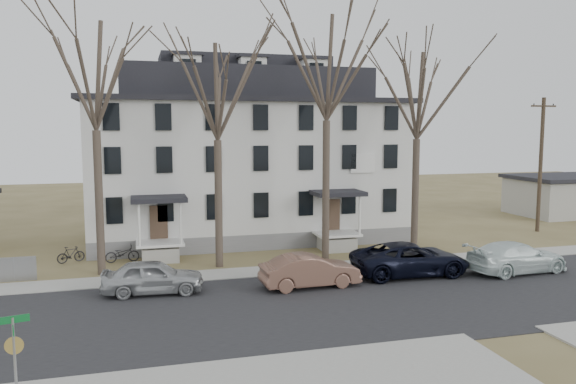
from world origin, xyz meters
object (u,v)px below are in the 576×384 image
object	(u,v)px
bicycle_right	(71,255)
boarding_house	(245,158)
tree_center	(327,59)
bicycle_left	(122,254)
tree_far_left	(94,67)
utility_pole_far	(541,163)
tree_mid_left	(217,85)
street_sign	(14,352)
car_silver	(153,277)
car_navy	(410,260)
car_tan	(310,272)
car_white	(516,258)
tree_mid_right	(418,89)

from	to	relation	value
bicycle_right	boarding_house	bearing A→B (deg)	-87.56
tree_center	bicycle_left	xyz separation A→B (m)	(-11.04, 2.22, -10.61)
tree_far_left	utility_pole_far	distance (m)	30.29
tree_far_left	tree_mid_left	bearing A→B (deg)	0.00
boarding_house	tree_center	world-z (taller)	tree_center
bicycle_right	street_sign	world-z (taller)	street_sign
tree_far_left	street_sign	size ratio (longest dim) A/B	4.99
street_sign	boarding_house	bearing A→B (deg)	53.31
tree_far_left	tree_center	world-z (taller)	tree_center
car_silver	car_navy	world-z (taller)	car_navy
tree_mid_left	car_navy	bearing A→B (deg)	-25.79
car_tan	tree_center	bearing A→B (deg)	-28.76
tree_far_left	tree_center	bearing A→B (deg)	0.00
car_tan	boarding_house	bearing A→B (deg)	-0.24
car_silver	bicycle_right	bearing A→B (deg)	34.91
bicycle_right	street_sign	size ratio (longest dim) A/B	0.55
boarding_house	bicycle_right	bearing A→B (deg)	-153.88
tree_far_left	car_tan	size ratio (longest dim) A/B	2.96
boarding_house	utility_pole_far	distance (m)	20.88
utility_pole_far	car_navy	bearing A→B (deg)	-149.50
utility_pole_far	bicycle_left	world-z (taller)	utility_pole_far
bicycle_left	tree_center	bearing A→B (deg)	-106.07
tree_far_left	car_navy	bearing A→B (deg)	-16.16
tree_far_left	car_white	world-z (taller)	tree_far_left
tree_center	car_navy	size ratio (longest dim) A/B	2.49
tree_mid_right	bicycle_left	distance (m)	19.02
tree_mid_left	bicycle_left	xyz separation A→B (m)	(-5.04, 2.22, -9.13)
car_tan	street_sign	bearing A→B (deg)	128.79
car_tan	car_navy	distance (m)	5.55
tree_mid_right	bicycle_right	size ratio (longest dim) A/B	8.49
tree_far_left	bicycle_left	size ratio (longest dim) A/B	7.55
tree_mid_right	car_white	distance (m)	10.72
tree_mid_right	bicycle_left	world-z (taller)	tree_mid_right
tree_far_left	tree_mid_right	distance (m)	17.52
tree_mid_left	tree_center	bearing A→B (deg)	0.00
car_white	bicycle_right	world-z (taller)	car_white
street_sign	tree_mid_left	bearing A→B (deg)	51.05
boarding_house	tree_mid_right	distance (m)	12.51
tree_mid_left	bicycle_left	bearing A→B (deg)	156.20
car_navy	bicycle_left	bearing A→B (deg)	66.92
tree_center	street_sign	world-z (taller)	tree_center
car_silver	street_sign	size ratio (longest dim) A/B	1.62
utility_pole_far	street_sign	distance (m)	36.11
tree_far_left	street_sign	world-z (taller)	tree_far_left
utility_pole_far	bicycle_right	xyz separation A→B (m)	(-31.26, -1.32, -4.45)
tree_mid_left	tree_far_left	bearing A→B (deg)	180.00
car_navy	bicycle_right	size ratio (longest dim) A/B	3.93
car_silver	street_sign	distance (m)	10.96
bicycle_left	street_sign	distance (m)	16.88
car_silver	car_navy	xyz separation A→B (m)	(12.58, -0.15, 0.06)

